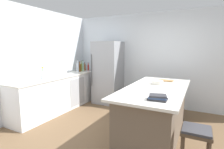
{
  "coord_description": "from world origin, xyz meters",
  "views": [
    {
      "loc": [
        1.2,
        -2.66,
        1.63
      ],
      "look_at": [
        -0.7,
        1.04,
        1.0
      ],
      "focal_mm": 27.85,
      "sensor_mm": 36.0,
      "label": 1
    }
  ],
  "objects_px": {
    "flower_vase": "(43,75)",
    "whiskey_bottle": "(80,68)",
    "kitchen_island": "(155,111)",
    "hot_sauce_bottle": "(88,67)",
    "paper_towel_roll": "(64,70)",
    "cutting_board": "(165,81)",
    "vinegar_bottle": "(85,67)",
    "gin_bottle": "(83,67)",
    "cookbook_stack": "(158,97)",
    "bar_stool": "(196,137)",
    "olive_oil_bottle": "(81,67)",
    "mixing_bowl": "(157,82)",
    "sink_faucet": "(53,70)",
    "soda_bottle": "(78,67)",
    "refrigerator": "(108,73)"
  },
  "relations": [
    {
      "from": "refrigerator",
      "to": "olive_oil_bottle",
      "type": "height_order",
      "value": "refrigerator"
    },
    {
      "from": "vinegar_bottle",
      "to": "cookbook_stack",
      "type": "relative_size",
      "value": 0.96
    },
    {
      "from": "mixing_bowl",
      "to": "sink_faucet",
      "type": "bearing_deg",
      "value": -174.74
    },
    {
      "from": "bar_stool",
      "to": "cutting_board",
      "type": "bearing_deg",
      "value": 113.98
    },
    {
      "from": "soda_bottle",
      "to": "mixing_bowl",
      "type": "xyz_separation_m",
      "value": [
        2.58,
        -0.75,
        -0.1
      ]
    },
    {
      "from": "soda_bottle",
      "to": "whiskey_bottle",
      "type": "bearing_deg",
      "value": 88.24
    },
    {
      "from": "refrigerator",
      "to": "olive_oil_bottle",
      "type": "bearing_deg",
      "value": -171.07
    },
    {
      "from": "whiskey_bottle",
      "to": "sink_faucet",
      "type": "bearing_deg",
      "value": -91.03
    },
    {
      "from": "vinegar_bottle",
      "to": "gin_bottle",
      "type": "distance_m",
      "value": 0.08
    },
    {
      "from": "kitchen_island",
      "to": "paper_towel_roll",
      "type": "height_order",
      "value": "paper_towel_roll"
    },
    {
      "from": "kitchen_island",
      "to": "cutting_board",
      "type": "bearing_deg",
      "value": 87.59
    },
    {
      "from": "sink_faucet",
      "to": "paper_towel_roll",
      "type": "distance_m",
      "value": 0.36
    },
    {
      "from": "gin_bottle",
      "to": "whiskey_bottle",
      "type": "xyz_separation_m",
      "value": [
        0.02,
        -0.19,
        -0.01
      ]
    },
    {
      "from": "soda_bottle",
      "to": "gin_bottle",
      "type": "bearing_deg",
      "value": 93.55
    },
    {
      "from": "bar_stool",
      "to": "olive_oil_bottle",
      "type": "xyz_separation_m",
      "value": [
        -3.34,
        2.04,
        0.53
      ]
    },
    {
      "from": "sink_faucet",
      "to": "cookbook_stack",
      "type": "bearing_deg",
      "value": -16.44
    },
    {
      "from": "cookbook_stack",
      "to": "whiskey_bottle",
      "type": "bearing_deg",
      "value": 145.76
    },
    {
      "from": "olive_oil_bottle",
      "to": "cutting_board",
      "type": "bearing_deg",
      "value": -10.75
    },
    {
      "from": "mixing_bowl",
      "to": "cutting_board",
      "type": "bearing_deg",
      "value": 80.39
    },
    {
      "from": "bar_stool",
      "to": "hot_sauce_bottle",
      "type": "bearing_deg",
      "value": 144.6
    },
    {
      "from": "kitchen_island",
      "to": "hot_sauce_bottle",
      "type": "relative_size",
      "value": 8.8
    },
    {
      "from": "hot_sauce_bottle",
      "to": "vinegar_bottle",
      "type": "bearing_deg",
      "value": -118.45
    },
    {
      "from": "kitchen_island",
      "to": "sink_faucet",
      "type": "bearing_deg",
      "value": 178.51
    },
    {
      "from": "mixing_bowl",
      "to": "cookbook_stack",
      "type": "bearing_deg",
      "value": -77.21
    },
    {
      "from": "paper_towel_roll",
      "to": "hot_sauce_bottle",
      "type": "distance_m",
      "value": 1.11
    },
    {
      "from": "hot_sauce_bottle",
      "to": "refrigerator",
      "type": "bearing_deg",
      "value": -10.8
    },
    {
      "from": "sink_faucet",
      "to": "whiskey_bottle",
      "type": "relative_size",
      "value": 0.96
    },
    {
      "from": "whiskey_bottle",
      "to": "kitchen_island",
      "type": "bearing_deg",
      "value": -23.71
    },
    {
      "from": "sink_faucet",
      "to": "cookbook_stack",
      "type": "height_order",
      "value": "sink_faucet"
    },
    {
      "from": "cookbook_stack",
      "to": "kitchen_island",
      "type": "bearing_deg",
      "value": 104.77
    },
    {
      "from": "whiskey_bottle",
      "to": "cookbook_stack",
      "type": "height_order",
      "value": "whiskey_bottle"
    },
    {
      "from": "whiskey_bottle",
      "to": "bar_stool",
      "type": "bearing_deg",
      "value": -30.32
    },
    {
      "from": "kitchen_island",
      "to": "flower_vase",
      "type": "height_order",
      "value": "flower_vase"
    },
    {
      "from": "refrigerator",
      "to": "soda_bottle",
      "type": "bearing_deg",
      "value": -159.73
    },
    {
      "from": "paper_towel_roll",
      "to": "cookbook_stack",
      "type": "height_order",
      "value": "paper_towel_roll"
    },
    {
      "from": "sink_faucet",
      "to": "olive_oil_bottle",
      "type": "bearing_deg",
      "value": 89.39
    },
    {
      "from": "refrigerator",
      "to": "flower_vase",
      "type": "relative_size",
      "value": 6.17
    },
    {
      "from": "sink_faucet",
      "to": "gin_bottle",
      "type": "bearing_deg",
      "value": 90.06
    },
    {
      "from": "bar_stool",
      "to": "whiskey_bottle",
      "type": "relative_size",
      "value": 2.01
    },
    {
      "from": "cookbook_stack",
      "to": "gin_bottle",
      "type": "bearing_deg",
      "value": 143.34
    },
    {
      "from": "kitchen_island",
      "to": "vinegar_bottle",
      "type": "relative_size",
      "value": 8.59
    },
    {
      "from": "flower_vase",
      "to": "whiskey_bottle",
      "type": "height_order",
      "value": "whiskey_bottle"
    },
    {
      "from": "vinegar_bottle",
      "to": "refrigerator",
      "type": "bearing_deg",
      "value": -3.0
    },
    {
      "from": "hot_sauce_bottle",
      "to": "cutting_board",
      "type": "bearing_deg",
      "value": -17.06
    },
    {
      "from": "cookbook_stack",
      "to": "mixing_bowl",
      "type": "distance_m",
      "value": 1.1
    },
    {
      "from": "sink_faucet",
      "to": "paper_towel_roll",
      "type": "height_order",
      "value": "paper_towel_roll"
    },
    {
      "from": "paper_towel_roll",
      "to": "whiskey_bottle",
      "type": "height_order",
      "value": "same"
    },
    {
      "from": "hot_sauce_bottle",
      "to": "vinegar_bottle",
      "type": "xyz_separation_m",
      "value": [
        -0.06,
        -0.11,
        0.01
      ]
    },
    {
      "from": "refrigerator",
      "to": "gin_bottle",
      "type": "distance_m",
      "value": 0.9
    },
    {
      "from": "kitchen_island",
      "to": "paper_towel_roll",
      "type": "distance_m",
      "value": 2.67
    }
  ]
}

